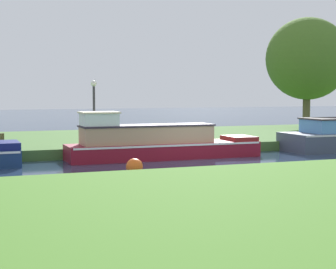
{
  "coord_description": "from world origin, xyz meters",
  "views": [
    {
      "loc": [
        -8.17,
        -18.35,
        2.54
      ],
      "look_at": [
        -0.73,
        1.2,
        0.9
      ],
      "focal_mm": 59.35,
      "sensor_mm": 36.0,
      "label": 1
    }
  ],
  "objects_px": {
    "lamp_post": "(94,103)",
    "willow_tree_left": "(308,59)",
    "maroon_barge": "(157,143)",
    "mooring_post_near": "(2,141)",
    "channel_buoy": "(134,167)",
    "mooring_post_far": "(207,133)"
  },
  "relations": [
    {
      "from": "willow_tree_left",
      "to": "mooring_post_near",
      "type": "bearing_deg",
      "value": -159.61
    },
    {
      "from": "willow_tree_left",
      "to": "mooring_post_near",
      "type": "xyz_separation_m",
      "value": [
        -17.87,
        -6.64,
        -3.73
      ]
    },
    {
      "from": "mooring_post_far",
      "to": "channel_buoy",
      "type": "relative_size",
      "value": 1.44
    },
    {
      "from": "lamp_post",
      "to": "maroon_barge",
      "type": "bearing_deg",
      "value": -53.26
    },
    {
      "from": "mooring_post_near",
      "to": "channel_buoy",
      "type": "xyz_separation_m",
      "value": [
        3.47,
        -5.23,
        -0.44
      ]
    },
    {
      "from": "mooring_post_far",
      "to": "maroon_barge",
      "type": "bearing_deg",
      "value": -150.54
    },
    {
      "from": "lamp_post",
      "to": "mooring_post_near",
      "type": "bearing_deg",
      "value": -167.15
    },
    {
      "from": "maroon_barge",
      "to": "mooring_post_far",
      "type": "height_order",
      "value": "maroon_barge"
    },
    {
      "from": "maroon_barge",
      "to": "lamp_post",
      "type": "relative_size",
      "value": 2.87
    },
    {
      "from": "maroon_barge",
      "to": "mooring_post_far",
      "type": "xyz_separation_m",
      "value": [
        2.83,
        1.6,
        0.17
      ]
    },
    {
      "from": "lamp_post",
      "to": "channel_buoy",
      "type": "relative_size",
      "value": 5.01
    },
    {
      "from": "mooring_post_near",
      "to": "mooring_post_far",
      "type": "xyz_separation_m",
      "value": [
        8.32,
        0.0,
        0.07
      ]
    },
    {
      "from": "maroon_barge",
      "to": "willow_tree_left",
      "type": "height_order",
      "value": "willow_tree_left"
    },
    {
      "from": "mooring_post_near",
      "to": "mooring_post_far",
      "type": "bearing_deg",
      "value": 0.0
    },
    {
      "from": "mooring_post_near",
      "to": "lamp_post",
      "type": "bearing_deg",
      "value": 12.85
    },
    {
      "from": "mooring_post_near",
      "to": "channel_buoy",
      "type": "distance_m",
      "value": 6.3
    },
    {
      "from": "maroon_barge",
      "to": "lamp_post",
      "type": "xyz_separation_m",
      "value": [
        -1.82,
        2.44,
        1.45
      ]
    },
    {
      "from": "channel_buoy",
      "to": "willow_tree_left",
      "type": "bearing_deg",
      "value": 39.51
    },
    {
      "from": "mooring_post_far",
      "to": "willow_tree_left",
      "type": "bearing_deg",
      "value": 34.81
    },
    {
      "from": "lamp_post",
      "to": "willow_tree_left",
      "type": "bearing_deg",
      "value": 22.23
    },
    {
      "from": "willow_tree_left",
      "to": "channel_buoy",
      "type": "xyz_separation_m",
      "value": [
        -14.4,
        -11.88,
        -4.17
      ]
    },
    {
      "from": "maroon_barge",
      "to": "willow_tree_left",
      "type": "distance_m",
      "value": 15.36
    }
  ]
}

